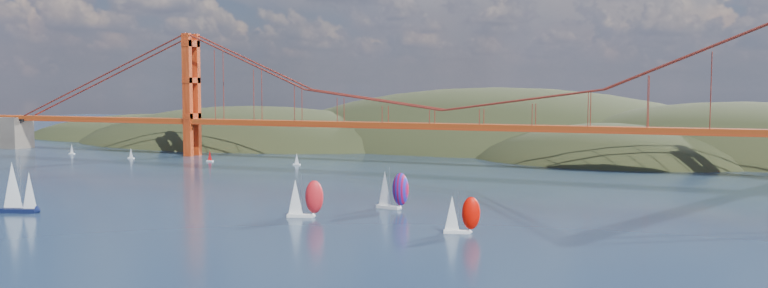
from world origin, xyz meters
TOP-DOWN VIEW (x-y plane):
  - ground at (0.00, 0.00)m, footprint 1200.00×1200.00m
  - headlands at (44.95, 278.29)m, footprint 725.00×225.00m
  - bridge at (-1.75, 180.00)m, footprint 552.00×12.00m
  - sloop_navy at (-60.71, 34.28)m, footprint 9.41×6.72m
  - racer_0 at (6.94, 55.79)m, footprint 8.90×5.60m
  - racer_1 at (46.67, 51.34)m, footprint 7.86×4.87m
  - racer_rwb at (21.27, 75.23)m, footprint 9.42×4.98m
  - distant_boat_0 at (-176.53, 164.30)m, footprint 3.00×2.00m
  - distant_boat_1 at (-135.31, 157.27)m, footprint 3.00×2.00m
  - distant_boat_2 at (-95.97, 159.93)m, footprint 3.00×2.00m
  - distant_boat_3 at (-55.44, 161.57)m, footprint 3.00×2.00m

SIDE VIEW (x-z plane):
  - headlands at x=44.95m, z-range -60.46..35.54m
  - ground at x=0.00m, z-range 0.00..0.00m
  - distant_boat_0 at x=-176.53m, z-range 0.06..4.76m
  - distant_boat_1 at x=-135.31m, z-range 0.06..4.76m
  - distant_boat_2 at x=-95.97m, z-range 0.06..4.76m
  - distant_boat_3 at x=-55.44m, z-range 0.06..4.76m
  - racer_1 at x=46.67m, z-range -0.24..8.55m
  - racer_0 at x=6.94m, z-range -0.27..9.68m
  - racer_rwb at x=21.27m, z-range -0.29..10.28m
  - sloop_navy at x=-60.71m, z-range -0.81..13.05m
  - bridge at x=-1.75m, z-range 4.73..59.73m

